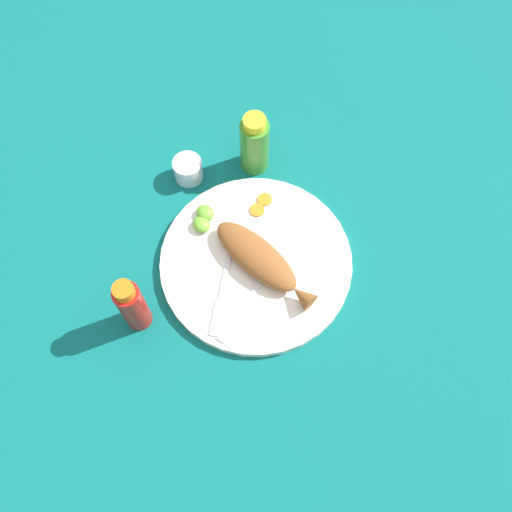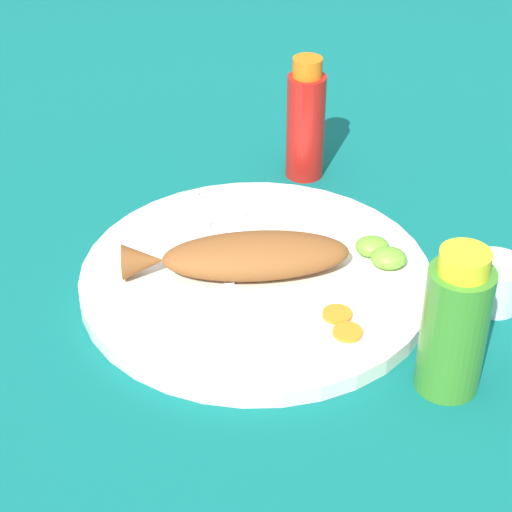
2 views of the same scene
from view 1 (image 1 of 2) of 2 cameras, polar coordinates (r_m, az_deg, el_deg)
ground_plane at (r=1.10m, az=0.00°, el=-0.81°), size 4.00×4.00×0.00m
main_plate at (r=1.10m, az=0.00°, el=-0.63°), size 0.37×0.37×0.02m
fried_fish at (r=1.07m, az=0.42°, el=-0.35°), size 0.24×0.10×0.04m
fork_near at (r=1.05m, az=-1.17°, el=-5.01°), size 0.07×0.18×0.00m
fork_far at (r=1.06m, az=-3.47°, el=-3.92°), size 0.14×0.14×0.00m
carrot_slice_near at (r=1.15m, az=0.88°, el=5.67°), size 0.03×0.03×0.00m
carrot_slice_mid at (r=1.13m, az=0.12°, el=4.62°), size 0.03×0.03×0.00m
lime_wedge_main at (r=1.13m, az=-5.09°, el=4.31°), size 0.04×0.03×0.02m
lime_wedge_side at (r=1.11m, az=-5.49°, el=3.14°), size 0.04×0.03×0.02m
hot_sauce_bottle_red at (r=1.02m, az=-12.27°, el=-4.85°), size 0.05×0.05×0.16m
hot_sauce_bottle_green at (r=1.16m, az=-0.15°, el=11.14°), size 0.06×0.06×0.15m
salt_cup at (r=1.19m, az=-6.79°, el=8.50°), size 0.06×0.06×0.05m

